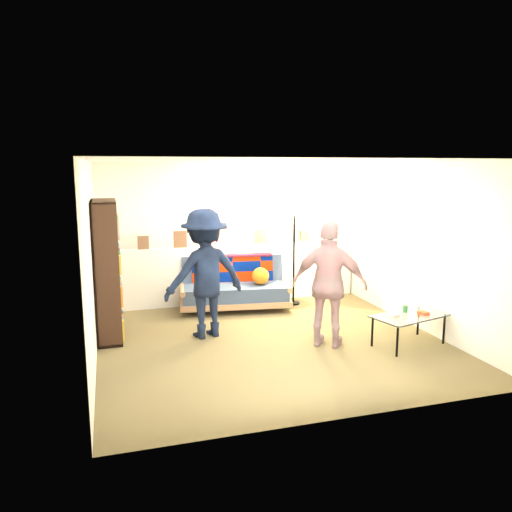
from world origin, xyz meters
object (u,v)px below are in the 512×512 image
(bookshelf, at_px, (107,275))
(futon_sofa, at_px, (235,287))
(person_right, at_px, (329,285))
(person_left, at_px, (205,274))
(coffee_table, at_px, (409,317))
(floor_lamp, at_px, (294,238))

(bookshelf, bearing_deg, futon_sofa, 23.68)
(bookshelf, height_order, person_right, bookshelf)
(person_left, relative_size, person_right, 1.07)
(bookshelf, bearing_deg, person_right, -23.20)
(person_right, bearing_deg, person_left, 4.52)
(coffee_table, bearing_deg, person_left, 155.61)
(bookshelf, relative_size, floor_lamp, 1.18)
(futon_sofa, height_order, person_right, person_right)
(floor_lamp, distance_m, person_left, 2.15)
(floor_lamp, distance_m, person_right, 2.10)
(futon_sofa, distance_m, person_right, 2.24)
(person_left, height_order, person_right, person_left)
(futon_sofa, bearing_deg, coffee_table, -53.02)
(coffee_table, distance_m, floor_lamp, 2.57)
(coffee_table, bearing_deg, futon_sofa, 126.98)
(person_left, bearing_deg, coffee_table, 142.34)
(futon_sofa, distance_m, person_left, 1.51)
(person_left, bearing_deg, futon_sofa, -134.40)
(floor_lamp, bearing_deg, bookshelf, -163.83)
(coffee_table, xyz_separation_m, floor_lamp, (-0.74, 2.34, 0.76))
(bookshelf, height_order, floor_lamp, bookshelf)
(floor_lamp, xyz_separation_m, person_left, (-1.76, -1.21, -0.25))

